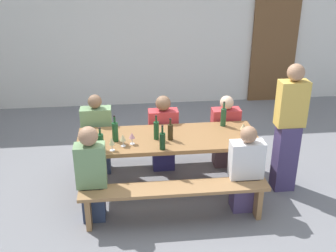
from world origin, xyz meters
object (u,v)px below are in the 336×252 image
at_px(wine_bottle_0, 223,117).
at_px(wine_glass_0, 243,127).
at_px(bench_near, 175,194).
at_px(wine_bottle_5, 156,130).
at_px(wine_bottle_2, 115,131).
at_px(wine_bottle_3, 170,132).
at_px(seated_guest_far_2, 225,133).
at_px(wooden_door, 274,49).
at_px(seated_guest_near_0, 92,175).
at_px(seated_guest_far_1, 163,135).
at_px(bench_far, 163,140).
at_px(wine_glass_2, 123,138).
at_px(tasting_table, 168,142).
at_px(standing_host, 288,130).
at_px(wine_glass_3, 132,136).
at_px(wine_glass_1, 112,141).
at_px(wine_bottle_4, 162,141).
at_px(seated_guest_near_1, 245,171).
at_px(wine_bottle_1, 101,142).
at_px(seated_guest_far_0, 98,137).

xyz_separation_m(wine_bottle_0, wine_glass_0, (0.19, -0.29, -0.02)).
relative_size(bench_near, wine_bottle_5, 6.88).
distance_m(wine_bottle_2, wine_bottle_3, 0.68).
relative_size(wine_bottle_3, seated_guest_far_2, 0.27).
distance_m(wooden_door, seated_guest_near_0, 5.01).
bearing_deg(wine_glass_0, seated_guest_far_1, 149.14).
bearing_deg(bench_far, bench_near, -90.00).
bearing_deg(wine_bottle_0, wine_glass_0, -57.45).
bearing_deg(seated_guest_near_0, wine_bottle_3, -63.87).
xyz_separation_m(wine_bottle_5, wine_glass_2, (-0.41, -0.16, -0.01)).
xyz_separation_m(tasting_table, standing_host, (1.51, -0.15, 0.16)).
bearing_deg(wine_glass_3, wine_glass_1, -148.73).
bearing_deg(seated_guest_near_0, seated_guest_far_1, -40.13).
xyz_separation_m(wine_bottle_4, seated_guest_far_1, (0.09, 0.87, -0.34)).
distance_m(wine_glass_0, seated_guest_near_1, 0.63).
distance_m(wooden_door, wine_glass_0, 3.49).
xyz_separation_m(wine_glass_1, wine_glass_2, (0.13, 0.10, -0.01)).
height_order(wine_bottle_2, wine_bottle_5, wine_bottle_2).
bearing_deg(wine_glass_2, wine_bottle_1, -165.13).
relative_size(wooden_door, wine_glass_0, 13.50).
height_order(tasting_table, seated_guest_near_1, seated_guest_near_1).
distance_m(bench_far, wine_bottle_3, 0.93).
height_order(wine_bottle_4, wine_bottle_5, wine_bottle_5).
bearing_deg(seated_guest_far_0, wine_glass_3, 33.54).
relative_size(tasting_table, standing_host, 1.34).
bearing_deg(wine_glass_3, wine_glass_2, -156.76).
bearing_deg(seated_guest_near_0, wooden_door, -42.62).
relative_size(wine_glass_1, seated_guest_far_2, 0.16).
relative_size(wine_bottle_5, seated_guest_far_0, 0.27).
relative_size(wooden_door, wine_bottle_3, 7.33).
xyz_separation_m(wine_bottle_3, seated_guest_near_0, (-0.95, -0.47, -0.28)).
height_order(wine_glass_3, seated_guest_near_0, seated_guest_near_0).
bearing_deg(wine_bottle_1, wine_glass_3, 17.41).
xyz_separation_m(bench_near, seated_guest_far_0, (-0.92, 1.25, 0.18)).
height_order(wine_bottle_1, seated_guest_far_1, seated_guest_far_1).
bearing_deg(wine_glass_1, bench_near, -30.15).
height_order(bench_near, bench_far, same).
bearing_deg(wooden_door, bench_far, -135.26).
xyz_separation_m(wine_bottle_4, wine_bottle_5, (-0.05, 0.28, 0.01)).
height_order(bench_near, wine_glass_2, wine_glass_2).
bearing_deg(seated_guest_near_1, wine_bottle_1, 80.52).
height_order(bench_far, seated_guest_far_2, seated_guest_far_2).
xyz_separation_m(wooden_door, bench_near, (-2.44, -3.82, -0.69)).
height_order(wooden_door, seated_guest_far_1, wooden_door).
relative_size(wine_bottle_1, wine_bottle_2, 0.84).
height_order(wine_bottle_1, wine_bottle_3, same).
height_order(wooden_door, seated_guest_near_1, wooden_door).
bearing_deg(wine_bottle_3, seated_guest_far_2, 36.38).
height_order(wine_bottle_3, seated_guest_far_2, seated_guest_far_2).
distance_m(wine_glass_3, seated_guest_far_0, 0.90).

